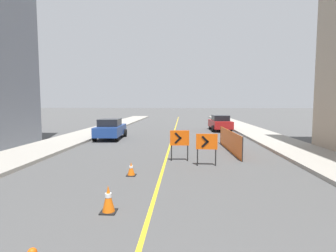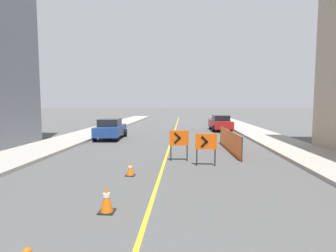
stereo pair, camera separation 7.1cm
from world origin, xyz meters
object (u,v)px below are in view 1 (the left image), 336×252
parked_car_curb_mid (220,123)px  parked_car_curb_near (111,129)px  arrow_barricade_secondary (207,143)px  traffic_cone_fourth (131,169)px  traffic_cone_third (108,199)px  arrow_barricade_primary (180,140)px

parked_car_curb_mid → parked_car_curb_near: bearing=-148.0°
arrow_barricade_secondary → traffic_cone_fourth: bearing=-148.7°
parked_car_curb_near → parked_car_curb_mid: size_ratio=1.00×
traffic_cone_third → traffic_cone_fourth: (-0.09, 3.44, -0.09)m
traffic_cone_fourth → arrow_barricade_primary: bearing=55.7°
traffic_cone_fourth → parked_car_curb_near: bearing=109.6°
arrow_barricade_primary → arrow_barricade_secondary: bearing=-40.1°
arrow_barricade_primary → parked_car_curb_mid: parked_car_curb_mid is taller
traffic_cone_third → arrow_barricade_secondary: bearing=60.2°
traffic_cone_fourth → parked_car_curb_near: (-3.68, 10.30, 0.54)m
arrow_barricade_primary → parked_car_curb_near: size_ratio=0.34×
traffic_cone_third → traffic_cone_fourth: traffic_cone_third is taller
traffic_cone_fourth → arrow_barricade_secondary: size_ratio=0.37×
parked_car_curb_near → arrow_barricade_primary: bearing=-57.4°
arrow_barricade_primary → arrow_barricade_secondary: size_ratio=1.03×
traffic_cone_third → traffic_cone_fourth: size_ratio=1.33×
parked_car_curb_near → traffic_cone_fourth: bearing=-73.8°
traffic_cone_fourth → parked_car_curb_mid: (5.81, 16.95, 0.54)m
arrow_barricade_primary → parked_car_curb_mid: (3.96, 14.24, -0.25)m
traffic_cone_fourth → arrow_barricade_primary: arrow_barricade_primary is taller
parked_car_curb_near → parked_car_curb_mid: (9.48, 6.65, 0.00)m
traffic_cone_third → arrow_barricade_secondary: arrow_barricade_secondary is taller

